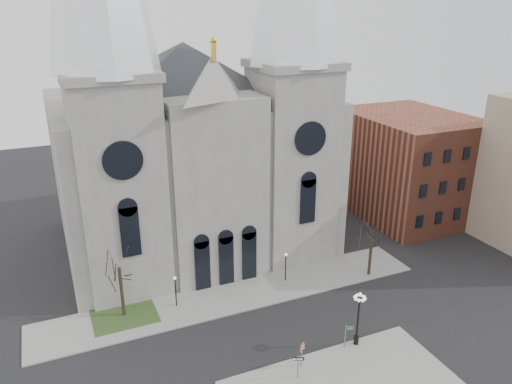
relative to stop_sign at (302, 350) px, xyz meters
name	(u,v)px	position (x,y,z in m)	size (l,w,h in m)	color
ground	(283,363)	(-1.11, 1.13, -1.80)	(160.00, 160.00, 0.00)	black
sidewalk_far	(235,295)	(-1.11, 12.13, -1.73)	(40.00, 6.00, 0.14)	gray
grass_patch	(124,315)	(-12.11, 13.13, -1.71)	(6.00, 5.00, 0.18)	#304A1F
cathedral	(193,96)	(-1.11, 23.99, 16.68)	(33.00, 26.66, 54.00)	gray
bg_building_brick	(407,165)	(28.89, 23.13, 5.20)	(14.00, 18.00, 14.00)	brown
tree_left	(119,265)	(-12.11, 13.13, 3.79)	(3.20, 3.20, 7.50)	black
tree_right	(372,239)	(13.89, 10.13, 2.67)	(3.20, 3.20, 6.00)	black
ped_lamp_left	(175,286)	(-7.11, 12.63, 0.53)	(0.32, 0.32, 3.26)	black
ped_lamp_right	(286,262)	(4.89, 12.63, 0.53)	(0.32, 0.32, 3.26)	black
stop_sign	(302,350)	(0.00, 0.00, 0.00)	(0.81, 0.24, 2.31)	slate
globe_lamp	(359,312)	(5.77, 0.63, 1.60)	(1.13, 1.13, 5.19)	black
one_way_sign	(298,363)	(-0.92, -1.08, -0.21)	(0.87, 0.41, 2.13)	slate
street_name_sign	(346,334)	(4.65, 0.59, -0.31)	(0.68, 0.34, 2.29)	slate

